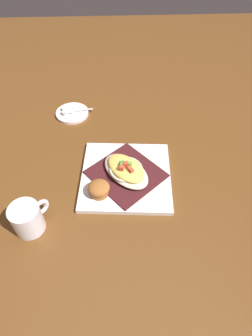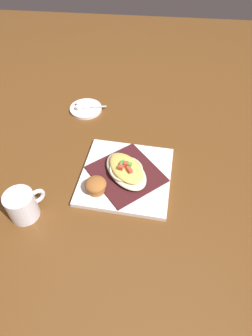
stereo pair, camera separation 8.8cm
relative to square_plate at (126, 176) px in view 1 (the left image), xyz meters
name	(u,v)px [view 1 (the left image)]	position (x,y,z in m)	size (l,w,h in m)	color
ground_plane	(126,177)	(0.00, 0.00, -0.01)	(2.60, 2.60, 0.00)	brown
square_plate	(126,176)	(0.00, 0.00, 0.00)	(0.28, 0.28, 0.02)	white
folded_napkin	(126,174)	(0.00, 0.00, 0.01)	(0.20, 0.19, 0.01)	#41171A
gratin_dish	(126,170)	(0.00, 0.00, 0.03)	(0.20, 0.18, 0.05)	beige
muffin	(99,189)	(-0.07, 0.08, 0.03)	(0.06, 0.06, 0.04)	#9A5E2D
coffee_mug	(28,219)	(-0.17, 0.27, 0.03)	(0.10, 0.09, 0.09)	white
creamer_saucer	(72,113)	(0.33, 0.20, 0.00)	(0.13, 0.13, 0.01)	white
spoon	(73,111)	(0.33, 0.19, 0.01)	(0.03, 0.10, 0.01)	silver
creamer_cup_0	(65,109)	(0.34, 0.22, 0.01)	(0.02, 0.02, 0.02)	white
creamer_cup_1	(65,113)	(0.31, 0.22, 0.01)	(0.02, 0.02, 0.02)	white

